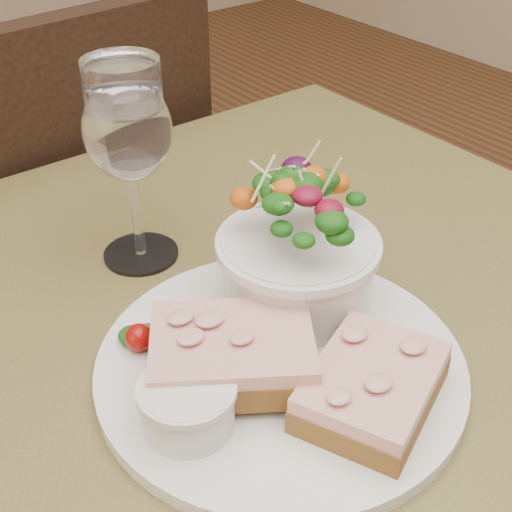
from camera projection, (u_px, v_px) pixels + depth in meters
cafe_table at (270, 431)px, 0.63m from camera, size 0.80×0.80×0.75m
chair_far at (58, 349)px, 1.24m from camera, size 0.46×0.46×0.90m
dinner_plate at (280, 366)px, 0.54m from camera, size 0.28×0.28×0.01m
sandwich_front at (372, 387)px, 0.49m from camera, size 0.13×0.12×0.03m
sandwich_back at (232, 353)px, 0.51m from camera, size 0.15×0.14×0.03m
ramekin at (188, 404)px, 0.47m from camera, size 0.06×0.06×0.04m
salad_bowl at (298, 241)px, 0.56m from camera, size 0.12×0.12×0.13m
garnish at (146, 331)px, 0.55m from camera, size 0.05×0.04×0.02m
wine_glass at (128, 136)px, 0.60m from camera, size 0.08×0.08×0.18m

